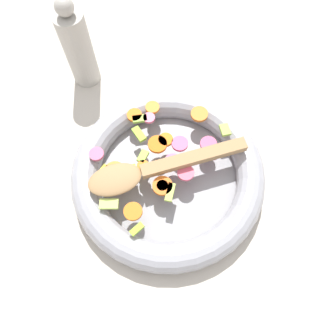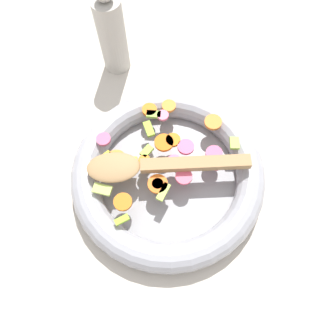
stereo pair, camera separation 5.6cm
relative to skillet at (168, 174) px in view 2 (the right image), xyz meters
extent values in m
plane|color=beige|center=(0.00, 0.00, -0.02)|extent=(4.00, 4.00, 0.00)
cylinder|color=gray|center=(0.00, 0.00, -0.02)|extent=(0.29, 0.29, 0.01)
torus|color=#9E9EA5|center=(0.00, 0.00, 0.00)|extent=(0.34, 0.34, 0.05)
cylinder|color=orange|center=(0.10, -0.07, 0.03)|extent=(0.04, 0.04, 0.01)
cylinder|color=orange|center=(0.00, 0.09, 0.03)|extent=(0.04, 0.04, 0.01)
cylinder|color=orange|center=(0.11, 0.05, 0.03)|extent=(0.03, 0.03, 0.01)
cylinder|color=orange|center=(-0.03, 0.01, 0.03)|extent=(0.05, 0.05, 0.01)
cylinder|color=orange|center=(0.05, 0.00, 0.03)|extent=(0.03, 0.03, 0.01)
cylinder|color=orange|center=(0.12, 0.02, 0.03)|extent=(0.04, 0.04, 0.01)
cylinder|color=orange|center=(-0.07, 0.06, 0.03)|extent=(0.04, 0.04, 0.01)
cylinder|color=orange|center=(0.05, 0.02, 0.03)|extent=(0.05, 0.05, 0.01)
cylinder|color=orange|center=(0.01, 0.04, 0.03)|extent=(0.03, 0.03, 0.01)
cube|color=#96C349|center=(0.10, 0.04, 0.03)|extent=(0.02, 0.03, 0.01)
cube|color=#93C134|center=(0.07, 0.05, 0.03)|extent=(0.03, 0.03, 0.01)
cube|color=#A5D04F|center=(0.07, -0.11, 0.03)|extent=(0.03, 0.02, 0.01)
cube|color=#B5D453|center=(-0.05, 0.00, 0.03)|extent=(0.03, 0.02, 0.01)
cube|color=#BBD661|center=(-0.06, 0.10, 0.03)|extent=(0.02, 0.03, 0.01)
cube|color=#97C545|center=(0.02, 0.04, 0.03)|extent=(0.03, 0.02, 0.01)
cube|color=#96C332|center=(-0.10, 0.06, 0.03)|extent=(0.02, 0.03, 0.01)
cylinder|color=#EE6888|center=(0.10, 0.03, 0.03)|extent=(0.03, 0.03, 0.01)
cylinder|color=#DC5385|center=(0.01, -0.01, 0.03)|extent=(0.04, 0.04, 0.01)
cylinder|color=#D1335A|center=(0.02, -0.08, 0.03)|extent=(0.02, 0.02, 0.01)
cylinder|color=#ED6982|center=(-0.03, 0.01, 0.03)|extent=(0.03, 0.03, 0.01)
cylinder|color=#E2526D|center=(-0.01, -0.03, 0.03)|extent=(0.03, 0.03, 0.01)
cylinder|color=#D4587F|center=(0.03, 0.12, 0.03)|extent=(0.03, 0.03, 0.01)
cylinder|color=#D44B74|center=(0.04, -0.07, 0.03)|extent=(0.04, 0.04, 0.01)
cylinder|color=#DB4F7A|center=(0.04, -0.02, 0.03)|extent=(0.04, 0.04, 0.01)
cube|color=yellow|center=(0.00, 0.11, 0.03)|extent=(0.03, 0.03, 0.01)
cube|color=yellow|center=(0.00, 0.06, 0.03)|extent=(0.02, 0.02, 0.01)
cube|color=#A87F51|center=(0.01, -0.05, 0.04)|extent=(0.06, 0.19, 0.01)
ellipsoid|color=#A87F51|center=(-0.02, 0.09, 0.04)|extent=(0.07, 0.10, 0.01)
cylinder|color=#B2ADA3|center=(0.25, 0.15, 0.06)|extent=(0.06, 0.06, 0.16)
camera|label=1|loc=(-0.23, 0.02, 0.54)|focal=35.00mm
camera|label=2|loc=(-0.23, -0.04, 0.54)|focal=35.00mm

